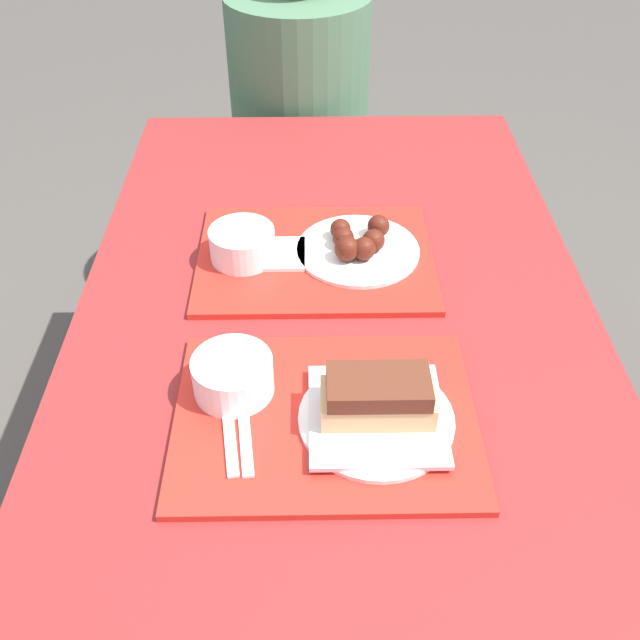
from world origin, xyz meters
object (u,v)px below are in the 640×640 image
(bowl_coleslaw_near, at_px, (233,374))
(bowl_coleslaw_far, at_px, (242,243))
(person_seated_across, at_px, (299,89))
(tray_near, at_px, (325,417))
(brisket_sandwich_plate, at_px, (377,406))
(tray_far, at_px, (315,258))
(wings_plate_far, at_px, (358,244))

(bowl_coleslaw_near, xyz_separation_m, bowl_coleslaw_far, (-0.01, 0.34, 0.00))
(bowl_coleslaw_far, distance_m, person_seated_across, 0.85)
(bowl_coleslaw_near, height_order, bowl_coleslaw_far, same)
(bowl_coleslaw_near, distance_m, bowl_coleslaw_far, 0.34)
(tray_near, distance_m, brisket_sandwich_plate, 0.08)
(tray_near, xyz_separation_m, tray_far, (-0.01, 0.40, 0.00))
(bowl_coleslaw_near, bearing_deg, wings_plate_far, 59.78)
(person_seated_across, bearing_deg, bowl_coleslaw_near, -94.33)
(bowl_coleslaw_far, distance_m, wings_plate_far, 0.22)
(tray_near, relative_size, person_seated_across, 0.60)
(brisket_sandwich_plate, bearing_deg, person_seated_across, 95.46)
(wings_plate_far, bearing_deg, tray_near, -99.75)
(person_seated_across, bearing_deg, brisket_sandwich_plate, -84.54)
(brisket_sandwich_plate, relative_size, wings_plate_far, 0.97)
(brisket_sandwich_plate, bearing_deg, tray_far, 101.49)
(tray_far, xyz_separation_m, brisket_sandwich_plate, (0.08, -0.41, 0.04))
(tray_near, bearing_deg, bowl_coleslaw_near, 158.95)
(bowl_coleslaw_near, bearing_deg, bowl_coleslaw_far, 91.50)
(tray_near, xyz_separation_m, person_seated_across, (-0.05, 1.23, -0.03))
(wings_plate_far, distance_m, person_seated_across, 0.84)
(brisket_sandwich_plate, height_order, person_seated_across, person_seated_across)
(bowl_coleslaw_near, height_order, brisket_sandwich_plate, brisket_sandwich_plate)
(person_seated_across, bearing_deg, tray_near, -87.84)
(wings_plate_far, height_order, person_seated_across, person_seated_across)
(bowl_coleslaw_near, height_order, person_seated_across, person_seated_across)
(tray_near, height_order, wings_plate_far, wings_plate_far)
(tray_near, xyz_separation_m, bowl_coleslaw_far, (-0.14, 0.39, 0.04))
(tray_far, relative_size, person_seated_across, 0.60)
(tray_near, distance_m, bowl_coleslaw_far, 0.42)
(bowl_coleslaw_far, xyz_separation_m, person_seated_across, (0.10, 0.84, -0.07))
(bowl_coleslaw_far, height_order, wings_plate_far, bowl_coleslaw_far)
(tray_near, height_order, brisket_sandwich_plate, brisket_sandwich_plate)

